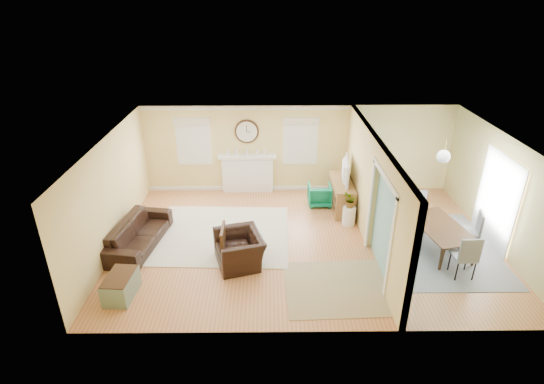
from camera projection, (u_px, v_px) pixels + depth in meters
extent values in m
plane|color=#A9683C|center=(305.00, 242.00, 10.31)|extent=(9.00, 9.00, 0.00)
cube|color=#E2C570|center=(298.00, 149.00, 12.45)|extent=(9.00, 0.02, 2.60)
cube|color=#E2C570|center=(322.00, 272.00, 7.04)|extent=(9.00, 0.02, 2.60)
cube|color=#E2C570|center=(111.00, 194.00, 9.71)|extent=(0.02, 6.00, 2.60)
cube|color=#E2C570|center=(501.00, 193.00, 9.79)|extent=(0.02, 6.00, 2.60)
cube|color=white|center=(309.00, 140.00, 9.18)|extent=(9.00, 6.00, 0.02)
cube|color=#E2C570|center=(360.00, 170.00, 11.02)|extent=(0.12, 3.20, 2.60)
cube|color=#E2C570|center=(403.00, 255.00, 7.51)|extent=(0.12, 1.00, 2.60)
cube|color=#E2C570|center=(390.00, 167.00, 8.29)|extent=(0.12, 1.80, 0.40)
cube|color=white|center=(370.00, 205.00, 9.67)|extent=(0.04, 0.12, 2.20)
cube|color=white|center=(390.00, 249.00, 8.04)|extent=(0.04, 0.12, 2.20)
cube|color=white|center=(385.00, 177.00, 8.38)|extent=(0.04, 1.92, 0.12)
cube|color=#70AFAB|center=(375.00, 193.00, 9.76)|extent=(0.02, 6.00, 2.60)
cube|color=white|center=(248.00, 174.00, 12.65)|extent=(1.50, 0.24, 1.10)
cube|color=white|center=(247.00, 156.00, 12.37)|extent=(1.70, 0.30, 0.08)
cube|color=black|center=(248.00, 174.00, 12.76)|extent=(0.85, 0.02, 0.75)
cube|color=gold|center=(248.00, 178.00, 12.70)|extent=(0.85, 0.02, 0.62)
cylinder|color=#452B1B|center=(247.00, 131.00, 12.17)|extent=(0.70, 0.06, 0.70)
cylinder|color=silver|center=(247.00, 132.00, 12.14)|extent=(0.60, 0.01, 0.60)
cube|color=black|center=(247.00, 128.00, 12.09)|extent=(0.02, 0.01, 0.20)
cube|color=black|center=(249.00, 132.00, 12.13)|extent=(0.12, 0.01, 0.02)
cube|color=white|center=(194.00, 141.00, 12.29)|extent=(0.90, 0.03, 1.30)
cube|color=white|center=(194.00, 142.00, 12.27)|extent=(1.00, 0.04, 1.40)
cube|color=beige|center=(191.00, 121.00, 11.96)|extent=(1.05, 0.10, 0.18)
cube|color=white|center=(300.00, 141.00, 12.32)|extent=(0.90, 0.03, 1.30)
cube|color=white|center=(300.00, 141.00, 12.30)|extent=(1.00, 0.04, 1.40)
cube|color=beige|center=(301.00, 121.00, 11.99)|extent=(1.05, 0.10, 0.18)
cube|color=white|center=(498.00, 200.00, 9.87)|extent=(0.03, 1.60, 2.10)
cube|color=white|center=(497.00, 200.00, 9.87)|extent=(0.03, 1.70, 2.20)
cylinder|color=gold|center=(446.00, 146.00, 9.27)|extent=(0.02, 0.02, 0.30)
sphere|color=white|center=(444.00, 157.00, 9.38)|extent=(0.30, 0.30, 0.30)
cube|color=beige|center=(221.00, 234.00, 10.62)|extent=(3.42, 2.99, 0.02)
cube|color=tan|center=(340.00, 287.00, 8.73)|extent=(2.32, 1.93, 0.01)
cube|color=gray|center=(437.00, 248.00, 10.04)|extent=(2.61, 3.26, 0.01)
imported|color=black|center=(139.00, 234.00, 10.03)|extent=(1.18, 2.31, 0.64)
imported|color=black|center=(240.00, 249.00, 9.36)|extent=(1.25, 1.35, 0.72)
imported|color=#03835F|center=(320.00, 195.00, 11.96)|extent=(0.65, 0.67, 0.61)
cube|color=slate|center=(121.00, 286.00, 8.41)|extent=(0.57, 0.87, 0.46)
cube|color=#452B1B|center=(119.00, 276.00, 8.30)|extent=(0.54, 0.82, 0.02)
cube|color=olive|center=(341.00, 194.00, 11.75)|extent=(0.53, 1.59, 0.80)
cube|color=#452B1B|center=(335.00, 197.00, 11.26)|extent=(0.01, 0.42, 0.22)
cube|color=#452B1B|center=(334.00, 206.00, 11.37)|extent=(0.01, 0.42, 0.22)
cube|color=#452B1B|center=(332.00, 190.00, 11.68)|extent=(0.01, 0.42, 0.22)
cube|color=#452B1B|center=(331.00, 198.00, 11.80)|extent=(0.01, 0.42, 0.22)
cube|color=#452B1B|center=(330.00, 183.00, 12.11)|extent=(0.01, 0.42, 0.22)
cube|color=#452B1B|center=(329.00, 191.00, 12.23)|extent=(0.01, 0.42, 0.22)
imported|color=black|center=(343.00, 170.00, 11.44)|extent=(0.29, 1.13, 0.64)
cylinder|color=white|center=(349.00, 216.00, 10.97)|extent=(0.33, 0.33, 0.49)
imported|color=#337F33|center=(350.00, 201.00, 10.77)|extent=(0.45, 0.46, 0.39)
imported|color=#452B1B|center=(440.00, 237.00, 9.91)|extent=(1.30, 1.91, 0.62)
cube|color=gray|center=(420.00, 209.00, 10.93)|extent=(0.39, 0.39, 0.05)
cube|color=gray|center=(421.00, 201.00, 10.83)|extent=(0.39, 0.05, 0.46)
cylinder|color=black|center=(422.00, 214.00, 11.17)|extent=(0.03, 0.03, 0.39)
cylinder|color=black|center=(426.00, 220.00, 10.89)|extent=(0.03, 0.03, 0.39)
cylinder|color=black|center=(410.00, 214.00, 11.17)|extent=(0.03, 0.03, 0.39)
cylinder|color=black|center=(414.00, 220.00, 10.88)|extent=(0.03, 0.03, 0.39)
cube|color=gray|center=(464.00, 256.00, 8.89)|extent=(0.46, 0.46, 0.05)
cube|color=gray|center=(466.00, 246.00, 8.78)|extent=(0.45, 0.06, 0.54)
cylinder|color=black|center=(457.00, 272.00, 8.84)|extent=(0.03, 0.03, 0.45)
cylinder|color=black|center=(449.00, 262.00, 9.17)|extent=(0.03, 0.03, 0.45)
cylinder|color=black|center=(474.00, 272.00, 8.85)|extent=(0.03, 0.03, 0.45)
cylinder|color=black|center=(466.00, 261.00, 9.18)|extent=(0.03, 0.03, 0.45)
cube|color=white|center=(413.00, 233.00, 9.90)|extent=(0.44, 0.44, 0.05)
cube|color=white|center=(414.00, 224.00, 9.81)|extent=(0.11, 0.38, 0.45)
cylinder|color=black|center=(404.00, 237.00, 10.16)|extent=(0.03, 0.03, 0.38)
cylinder|color=black|center=(417.00, 238.00, 10.12)|extent=(0.03, 0.03, 0.38)
cylinder|color=black|center=(405.00, 244.00, 9.88)|extent=(0.03, 0.03, 0.38)
cylinder|color=black|center=(419.00, 245.00, 9.84)|extent=(0.03, 0.03, 0.38)
cube|color=gray|center=(469.00, 232.00, 9.83)|extent=(0.54, 0.54, 0.05)
cube|color=gray|center=(471.00, 222.00, 9.71)|extent=(0.16, 0.43, 0.52)
cylinder|color=black|center=(476.00, 246.00, 9.74)|extent=(0.03, 0.03, 0.44)
cylinder|color=black|center=(460.00, 244.00, 9.82)|extent=(0.03, 0.03, 0.44)
cylinder|color=black|center=(474.00, 238.00, 10.05)|extent=(0.03, 0.03, 0.44)
cylinder|color=black|center=(458.00, 236.00, 10.13)|extent=(0.03, 0.03, 0.44)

